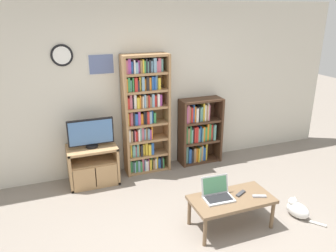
{
  "coord_description": "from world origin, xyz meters",
  "views": [
    {
      "loc": [
        -1.39,
        -2.48,
        2.47
      ],
      "look_at": [
        0.03,
        1.26,
        1.04
      ],
      "focal_mm": 35.0,
      "sensor_mm": 36.0,
      "label": 1
    }
  ],
  "objects_px": {
    "bookshelf_tall": "(144,115)",
    "coffee_table": "(231,201)",
    "television": "(91,133)",
    "remote_near_laptop": "(259,196)",
    "remote_far_from_laptop": "(241,193)",
    "cat": "(297,209)",
    "laptop": "(217,193)",
    "bookshelf_short": "(198,132)",
    "tv_stand": "(93,165)"
  },
  "relations": [
    {
      "from": "tv_stand",
      "to": "remote_near_laptop",
      "type": "distance_m",
      "value": 2.43
    },
    {
      "from": "cat",
      "to": "laptop",
      "type": "bearing_deg",
      "value": 151.63
    },
    {
      "from": "tv_stand",
      "to": "coffee_table",
      "type": "distance_m",
      "value": 2.14
    },
    {
      "from": "cat",
      "to": "television",
      "type": "bearing_deg",
      "value": 124.06
    },
    {
      "from": "bookshelf_tall",
      "to": "cat",
      "type": "height_order",
      "value": "bookshelf_tall"
    },
    {
      "from": "coffee_table",
      "to": "tv_stand",
      "type": "bearing_deg",
      "value": 129.57
    },
    {
      "from": "remote_far_from_laptop",
      "to": "television",
      "type": "bearing_deg",
      "value": 14.85
    },
    {
      "from": "laptop",
      "to": "remote_near_laptop",
      "type": "relative_size",
      "value": 2.13
    },
    {
      "from": "bookshelf_short",
      "to": "remote_far_from_laptop",
      "type": "relative_size",
      "value": 6.83
    },
    {
      "from": "remote_near_laptop",
      "to": "remote_far_from_laptop",
      "type": "height_order",
      "value": "same"
    },
    {
      "from": "tv_stand",
      "to": "remote_far_from_laptop",
      "type": "relative_size",
      "value": 4.4
    },
    {
      "from": "bookshelf_tall",
      "to": "remote_far_from_laptop",
      "type": "distance_m",
      "value": 1.94
    },
    {
      "from": "television",
      "to": "remote_far_from_laptop",
      "type": "relative_size",
      "value": 4.03
    },
    {
      "from": "tv_stand",
      "to": "remote_far_from_laptop",
      "type": "height_order",
      "value": "tv_stand"
    },
    {
      "from": "bookshelf_short",
      "to": "remote_far_from_laptop",
      "type": "height_order",
      "value": "bookshelf_short"
    },
    {
      "from": "coffee_table",
      "to": "cat",
      "type": "bearing_deg",
      "value": -8.46
    },
    {
      "from": "laptop",
      "to": "remote_far_from_laptop",
      "type": "xyz_separation_m",
      "value": [
        0.3,
        -0.04,
        -0.05
      ]
    },
    {
      "from": "bookshelf_tall",
      "to": "coffee_table",
      "type": "relative_size",
      "value": 1.92
    },
    {
      "from": "television",
      "to": "bookshelf_tall",
      "type": "relative_size",
      "value": 0.35
    },
    {
      "from": "television",
      "to": "cat",
      "type": "height_order",
      "value": "television"
    },
    {
      "from": "bookshelf_tall",
      "to": "remote_near_laptop",
      "type": "height_order",
      "value": "bookshelf_tall"
    },
    {
      "from": "remote_near_laptop",
      "to": "bookshelf_tall",
      "type": "bearing_deg",
      "value": 45.49
    },
    {
      "from": "remote_far_from_laptop",
      "to": "laptop",
      "type": "bearing_deg",
      "value": 55.21
    },
    {
      "from": "bookshelf_short",
      "to": "cat",
      "type": "xyz_separation_m",
      "value": [
        0.48,
        -1.91,
        -0.44
      ]
    },
    {
      "from": "laptop",
      "to": "bookshelf_tall",
      "type": "bearing_deg",
      "value": 105.0
    },
    {
      "from": "bookshelf_tall",
      "to": "coffee_table",
      "type": "distance_m",
      "value": 1.95
    },
    {
      "from": "laptop",
      "to": "remote_far_from_laptop",
      "type": "relative_size",
      "value": 2.17
    },
    {
      "from": "bookshelf_tall",
      "to": "bookshelf_short",
      "type": "height_order",
      "value": "bookshelf_tall"
    },
    {
      "from": "cat",
      "to": "remote_far_from_laptop",
      "type": "bearing_deg",
      "value": 149.99
    },
    {
      "from": "laptop",
      "to": "cat",
      "type": "relative_size",
      "value": 0.75
    },
    {
      "from": "bookshelf_tall",
      "to": "remote_far_from_laptop",
      "type": "height_order",
      "value": "bookshelf_tall"
    },
    {
      "from": "remote_near_laptop",
      "to": "cat",
      "type": "relative_size",
      "value": 0.35
    },
    {
      "from": "bookshelf_tall",
      "to": "television",
      "type": "bearing_deg",
      "value": -171.52
    },
    {
      "from": "cat",
      "to": "remote_near_laptop",
      "type": "bearing_deg",
      "value": 159.15
    },
    {
      "from": "remote_far_from_laptop",
      "to": "cat",
      "type": "distance_m",
      "value": 0.82
    },
    {
      "from": "bookshelf_tall",
      "to": "laptop",
      "type": "height_order",
      "value": "bookshelf_tall"
    },
    {
      "from": "bookshelf_short",
      "to": "coffee_table",
      "type": "relative_size",
      "value": 1.14
    },
    {
      "from": "television",
      "to": "remote_far_from_laptop",
      "type": "height_order",
      "value": "television"
    },
    {
      "from": "television",
      "to": "laptop",
      "type": "relative_size",
      "value": 1.85
    },
    {
      "from": "television",
      "to": "remote_near_laptop",
      "type": "xyz_separation_m",
      "value": [
        1.67,
        -1.75,
        -0.4
      ]
    },
    {
      "from": "coffee_table",
      "to": "laptop",
      "type": "distance_m",
      "value": 0.2
    },
    {
      "from": "bookshelf_tall",
      "to": "laptop",
      "type": "bearing_deg",
      "value": -78.01
    },
    {
      "from": "tv_stand",
      "to": "bookshelf_short",
      "type": "xyz_separation_m",
      "value": [
        1.77,
        0.12,
        0.25
      ]
    },
    {
      "from": "bookshelf_short",
      "to": "cat",
      "type": "distance_m",
      "value": 2.01
    },
    {
      "from": "remote_near_laptop",
      "to": "cat",
      "type": "distance_m",
      "value": 0.64
    },
    {
      "from": "bookshelf_short",
      "to": "remote_near_laptop",
      "type": "bearing_deg",
      "value": -92.75
    },
    {
      "from": "television",
      "to": "remote_near_laptop",
      "type": "bearing_deg",
      "value": -46.29
    },
    {
      "from": "remote_near_laptop",
      "to": "bookshelf_short",
      "type": "bearing_deg",
      "value": 18.69
    },
    {
      "from": "television",
      "to": "laptop",
      "type": "height_order",
      "value": "television"
    },
    {
      "from": "television",
      "to": "coffee_table",
      "type": "bearing_deg",
      "value": -50.59
    }
  ]
}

